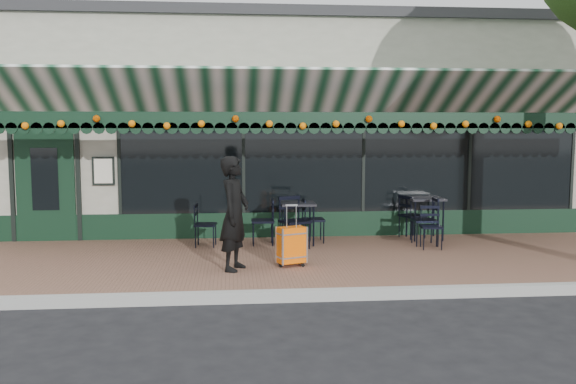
{
  "coord_description": "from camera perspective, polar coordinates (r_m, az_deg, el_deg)",
  "views": [
    {
      "loc": [
        -1.22,
        -8.05,
        2.31
      ],
      "look_at": [
        -0.34,
        1.6,
        1.3
      ],
      "focal_mm": 38.0,
      "sensor_mm": 36.0,
      "label": 1
    }
  ],
  "objects": [
    {
      "name": "restaurant_building",
      "position": [
        15.93,
        -0.84,
        5.8
      ],
      "size": [
        12.0,
        9.6,
        4.5
      ],
      "color": "gray",
      "rests_on": "ground"
    },
    {
      "name": "chair_a_left",
      "position": [
        11.63,
        12.65,
        -2.66
      ],
      "size": [
        0.48,
        0.48,
        0.9
      ],
      "primitive_type": null,
      "rotation": [
        0.0,
        0.0,
        -1.63
      ],
      "color": "black",
      "rests_on": "sidewalk"
    },
    {
      "name": "ground",
      "position": [
        8.46,
        3.31,
        -9.93
      ],
      "size": [
        80.0,
        80.0,
        0.0
      ],
      "primitive_type": "plane",
      "color": "black",
      "rests_on": "ground"
    },
    {
      "name": "chair_solo",
      "position": [
        11.3,
        -7.72,
        -3.08
      ],
      "size": [
        0.43,
        0.43,
        0.8
      ],
      "primitive_type": null,
      "rotation": [
        0.0,
        0.0,
        1.48
      ],
      "color": "black",
      "rests_on": "sidewalk"
    },
    {
      "name": "chair_b_front",
      "position": [
        11.03,
        0.63,
        -2.84
      ],
      "size": [
        0.62,
        0.62,
        0.95
      ],
      "primitive_type": null,
      "rotation": [
        0.0,
        0.0,
        0.39
      ],
      "color": "black",
      "rests_on": "sidewalk"
    },
    {
      "name": "cafe_table_a",
      "position": [
        12.23,
        12.7,
        -0.88
      ],
      "size": [
        0.67,
        0.67,
        0.82
      ],
      "color": "black",
      "rests_on": "sidewalk"
    },
    {
      "name": "chair_b_left",
      "position": [
        11.39,
        -2.38,
        -2.77
      ],
      "size": [
        0.44,
        0.44,
        0.87
      ],
      "primitive_type": null,
      "rotation": [
        0.0,
        0.0,
        -1.58
      ],
      "color": "black",
      "rests_on": "sidewalk"
    },
    {
      "name": "sidewalk",
      "position": [
        10.36,
        1.67,
        -6.53
      ],
      "size": [
        18.0,
        4.0,
        0.15
      ],
      "primitive_type": "cube",
      "color": "brown",
      "rests_on": "ground"
    },
    {
      "name": "chair_b_right",
      "position": [
        11.65,
        2.39,
        -2.65
      ],
      "size": [
        0.43,
        0.43,
        0.85
      ],
      "primitive_type": null,
      "rotation": [
        0.0,
        0.0,
        1.59
      ],
      "color": "black",
      "rests_on": "sidewalk"
    },
    {
      "name": "cafe_table_b",
      "position": [
        11.41,
        0.92,
        -1.39
      ],
      "size": [
        0.64,
        0.64,
        0.79
      ],
      "color": "black",
      "rests_on": "sidewalk"
    },
    {
      "name": "woman",
      "position": [
        9.33,
        -5.03,
        -2.01
      ],
      "size": [
        0.62,
        0.75,
        1.75
      ],
      "primitive_type": "imported",
      "rotation": [
        0.0,
        0.0,
        1.2
      ],
      "color": "black",
      "rests_on": "sidewalk"
    },
    {
      "name": "curb",
      "position": [
        8.36,
        3.4,
        -9.59
      ],
      "size": [
        18.0,
        0.16,
        0.15
      ],
      "primitive_type": "cube",
      "color": "#9E9E99",
      "rests_on": "ground"
    },
    {
      "name": "suitcase",
      "position": [
        9.64,
        0.32,
        -5.04
      ],
      "size": [
        0.48,
        0.38,
        0.97
      ],
      "rotation": [
        0.0,
        0.0,
        0.38
      ],
      "color": "#FB6207",
      "rests_on": "sidewalk"
    },
    {
      "name": "chair_a_right",
      "position": [
        12.34,
        11.55,
        -2.23
      ],
      "size": [
        0.57,
        0.57,
        0.87
      ],
      "primitive_type": null,
      "rotation": [
        0.0,
        0.0,
        1.97
      ],
      "color": "black",
      "rests_on": "sidewalk"
    },
    {
      "name": "chair_a_front",
      "position": [
        11.31,
        13.26,
        -3.23
      ],
      "size": [
        0.44,
        0.44,
        0.78
      ],
      "primitive_type": null,
      "rotation": [
        0.0,
        0.0,
        -0.13
      ],
      "color": "black",
      "rests_on": "sidewalk"
    }
  ]
}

